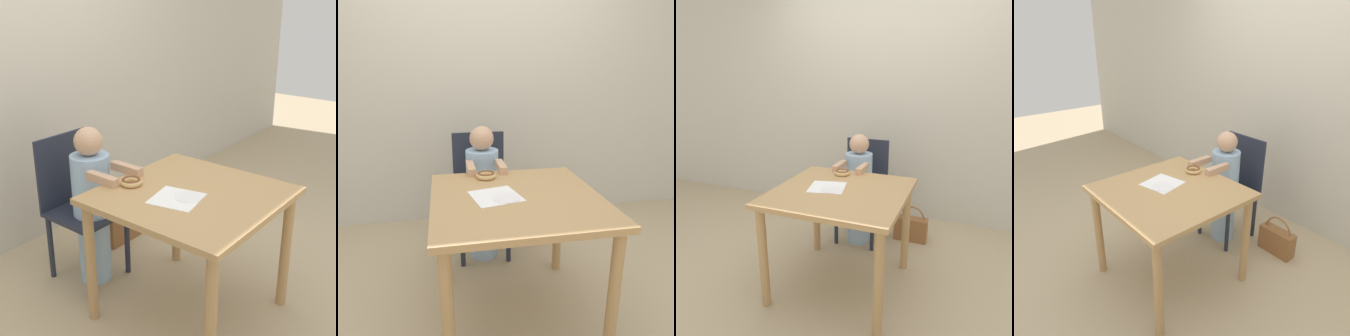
# 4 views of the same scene
# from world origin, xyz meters

# --- Properties ---
(ground_plane) EXTENTS (12.00, 12.00, 0.00)m
(ground_plane) POSITION_xyz_m (0.00, 0.00, 0.00)
(ground_plane) COLOR tan
(wall_back) EXTENTS (8.00, 0.05, 2.50)m
(wall_back) POSITION_xyz_m (0.00, 1.46, 1.25)
(wall_back) COLOR beige
(wall_back) RESTS_ON ground_plane
(dining_table) EXTENTS (0.92, 0.92, 0.77)m
(dining_table) POSITION_xyz_m (0.00, 0.00, 0.65)
(dining_table) COLOR tan
(dining_table) RESTS_ON ground_plane
(chair) EXTENTS (0.41, 0.42, 0.95)m
(chair) POSITION_xyz_m (-0.10, 0.81, 0.49)
(chair) COLOR #232838
(chair) RESTS_ON ground_plane
(child_figure) EXTENTS (0.25, 0.44, 1.04)m
(child_figure) POSITION_xyz_m (-0.10, 0.68, 0.53)
(child_figure) COLOR #99BCE0
(child_figure) RESTS_ON ground_plane
(donut) EXTENTS (0.13, 0.13, 0.04)m
(donut) POSITION_xyz_m (-0.12, 0.33, 0.79)
(donut) COLOR #DBB270
(donut) RESTS_ON dining_table
(napkin) EXTENTS (0.30, 0.30, 0.00)m
(napkin) POSITION_xyz_m (-0.11, 0.02, 0.77)
(napkin) COLOR white
(napkin) RESTS_ON dining_table
(handbag) EXTENTS (0.31, 0.11, 0.35)m
(handbag) POSITION_xyz_m (0.36, 0.89, 0.13)
(handbag) COLOR brown
(handbag) RESTS_ON ground_plane
(plate) EXTENTS (0.15, 0.15, 0.01)m
(plate) POSITION_xyz_m (-0.06, -0.02, 0.77)
(plate) COLOR white
(plate) RESTS_ON dining_table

